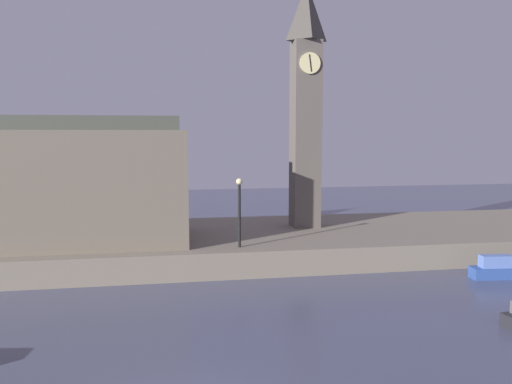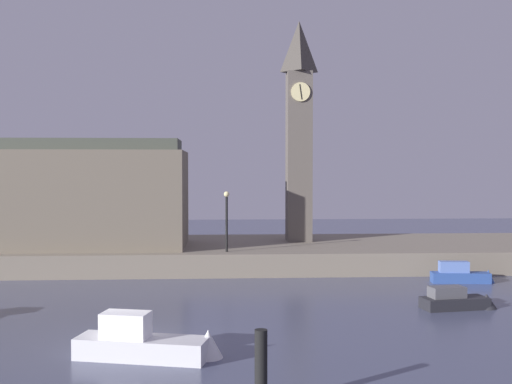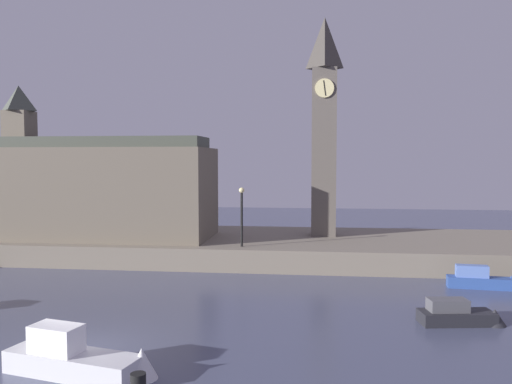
# 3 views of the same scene
# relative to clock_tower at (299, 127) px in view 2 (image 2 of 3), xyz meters

# --- Properties ---
(ground_plane) EXTENTS (120.00, 120.00, 0.00)m
(ground_plane) POSITION_rel_clock_tower_xyz_m (-9.26, -21.25, -9.95)
(ground_plane) COLOR #474C66
(far_embankment) EXTENTS (70.00, 12.00, 1.50)m
(far_embankment) POSITION_rel_clock_tower_xyz_m (-9.26, -1.25, -9.20)
(far_embankment) COLOR slate
(far_embankment) RESTS_ON ground
(clock_tower) EXTENTS (2.00, 2.06, 16.30)m
(clock_tower) POSITION_rel_clock_tower_xyz_m (0.00, 0.00, 0.00)
(clock_tower) COLOR #5B544C
(clock_tower) RESTS_ON far_embankment
(parliament_hall) EXTENTS (15.47, 6.84, 11.27)m
(parliament_hall) POSITION_rel_clock_tower_xyz_m (-16.27, -2.74, -4.81)
(parliament_hall) COLOR #6B6051
(parliament_hall) RESTS_ON far_embankment
(streetlamp) EXTENTS (0.36, 0.36, 3.91)m
(streetlamp) POSITION_rel_clock_tower_xyz_m (-5.41, -5.88, -6.02)
(streetlamp) COLOR black
(streetlamp) RESTS_ON far_embankment
(mooring_post_right) EXTENTS (0.37, 0.37, 2.26)m
(mooring_post_right) POSITION_rel_clock_tower_xyz_m (-4.57, -28.31, -8.82)
(mooring_post_right) COLOR black
(mooring_post_right) RESTS_ON ground
(boat_ferry_white) EXTENTS (5.60, 2.43, 1.86)m
(boat_ferry_white) POSITION_rel_clock_tower_xyz_m (-8.14, -23.47, -9.41)
(boat_ferry_white) COLOR silver
(boat_ferry_white) RESTS_ON ground
(boat_barge_dark) EXTENTS (3.92, 1.71, 1.19)m
(boat_barge_dark) POSITION_rel_clock_tower_xyz_m (5.99, -16.24, -9.56)
(boat_barge_dark) COLOR #232328
(boat_barge_dark) RESTS_ON ground
(boat_tour_blue) EXTENTS (3.91, 1.24, 1.38)m
(boat_tour_blue) POSITION_rel_clock_tower_xyz_m (8.84, -9.44, -9.49)
(boat_tour_blue) COLOR #2D4C93
(boat_tour_blue) RESTS_ON ground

